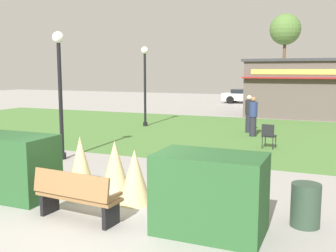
# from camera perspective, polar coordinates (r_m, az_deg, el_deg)

# --- Properties ---
(ground_plane) EXTENTS (80.00, 80.00, 0.00)m
(ground_plane) POSITION_cam_1_polar(r_m,az_deg,el_deg) (7.57, -11.13, -13.59)
(ground_plane) COLOR #999691
(lawn_patch) EXTENTS (36.00, 12.00, 0.01)m
(lawn_patch) POSITION_cam_1_polar(r_m,az_deg,el_deg) (17.74, 9.71, -1.08)
(lawn_patch) COLOR #4C7A38
(lawn_patch) RESTS_ON ground_plane
(park_bench) EXTENTS (1.73, 0.65, 0.95)m
(park_bench) POSITION_cam_1_polar(r_m,az_deg,el_deg) (7.57, -13.16, -9.78)
(park_bench) COLOR olive
(park_bench) RESTS_ON ground_plane
(hedge_left) EXTENTS (2.57, 1.10, 1.38)m
(hedge_left) POSITION_cam_1_polar(r_m,az_deg,el_deg) (9.58, -23.12, -5.18)
(hedge_left) COLOR #28562B
(hedge_left) RESTS_ON ground_plane
(hedge_right) EXTENTS (1.84, 1.10, 1.38)m
(hedge_right) POSITION_cam_1_polar(r_m,az_deg,el_deg) (6.83, 6.08, -9.73)
(hedge_right) COLOR #28562B
(hedge_right) RESTS_ON ground_plane
(ornamental_grass_behind_left) EXTENTS (0.66, 0.66, 1.15)m
(ornamental_grass_behind_left) POSITION_cam_1_polar(r_m,az_deg,el_deg) (9.40, -7.70, -5.57)
(ornamental_grass_behind_left) COLOR #D1BC7F
(ornamental_grass_behind_left) RESTS_ON ground_plane
(ornamental_grass_behind_right) EXTENTS (0.70, 0.70, 1.36)m
(ornamental_grass_behind_right) POSITION_cam_1_polar(r_m,az_deg,el_deg) (8.82, -12.54, -5.88)
(ornamental_grass_behind_right) COLOR #D1BC7F
(ornamental_grass_behind_right) RESTS_ON ground_plane
(ornamental_grass_behind_center) EXTENTS (0.69, 0.69, 1.15)m
(ornamental_grass_behind_center) POSITION_cam_1_polar(r_m,az_deg,el_deg) (8.31, -4.85, -7.31)
(ornamental_grass_behind_center) COLOR #D1BC7F
(ornamental_grass_behind_center) RESTS_ON ground_plane
(lamppost_mid) EXTENTS (0.36, 0.36, 3.95)m
(lamppost_mid) POSITION_cam_1_polar(r_m,az_deg,el_deg) (12.63, -15.40, 6.51)
(lamppost_mid) COLOR black
(lamppost_mid) RESTS_ON ground_plane
(lamppost_far) EXTENTS (0.36, 0.36, 3.95)m
(lamppost_far) POSITION_cam_1_polar(r_m,az_deg,el_deg) (19.75, -3.37, 7.21)
(lamppost_far) COLOR black
(lamppost_far) RESTS_ON ground_plane
(trash_bin) EXTENTS (0.52, 0.52, 0.78)m
(trash_bin) POSITION_cam_1_polar(r_m,az_deg,el_deg) (7.57, 19.30, -10.75)
(trash_bin) COLOR #2D4233
(trash_bin) RESTS_ON ground_plane
(food_kiosk) EXTENTS (8.87, 5.33, 3.46)m
(food_kiosk) POSITION_cam_1_polar(r_m,az_deg,el_deg) (25.63, 21.46, 5.15)
(food_kiosk) COLOR #594C47
(food_kiosk) RESTS_ON ground_plane
(cafe_chair_west) EXTENTS (0.49, 0.49, 0.89)m
(cafe_chair_west) POSITION_cam_1_polar(r_m,az_deg,el_deg) (14.48, 14.35, -1.15)
(cafe_chair_west) COLOR black
(cafe_chair_west) RESTS_ON ground_plane
(person_strolling) EXTENTS (0.34, 0.34, 1.69)m
(person_strolling) POSITION_cam_1_polar(r_m,az_deg,el_deg) (18.06, 11.63, 1.77)
(person_strolling) COLOR #23232D
(person_strolling) RESTS_ON ground_plane
(person_standing) EXTENTS (0.34, 0.34, 1.69)m
(person_standing) POSITION_cam_1_polar(r_m,az_deg,el_deg) (17.03, 12.24, 1.39)
(person_standing) COLOR #23232D
(person_standing) RESTS_ON ground_plane
(parked_car_west_slot) EXTENTS (4.24, 2.13, 1.20)m
(parked_car_west_slot) POSITION_cam_1_polar(r_m,az_deg,el_deg) (34.59, 11.39, 4.32)
(parked_car_west_slot) COLOR silver
(parked_car_west_slot) RESTS_ON ground_plane
(tree_center_bg) EXTENTS (2.80, 2.80, 7.90)m
(tree_center_bg) POSITION_cam_1_polar(r_m,az_deg,el_deg) (38.18, 16.61, 13.16)
(tree_center_bg) COLOR brown
(tree_center_bg) RESTS_ON ground_plane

